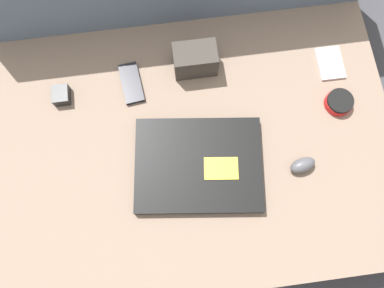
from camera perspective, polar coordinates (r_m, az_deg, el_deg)
The scene contains 9 objects.
ground_plane at distance 1.18m, azimuth -0.00°, elevation -2.13°, with size 8.00×8.00×0.00m, color #38383D.
couch_seat at distance 1.11m, azimuth -0.00°, elevation -1.27°, with size 1.14×0.79×0.15m.
laptop at distance 1.01m, azimuth 1.02°, elevation -3.23°, with size 0.37×0.30×0.03m.
computer_mouse at distance 1.04m, azimuth 16.51°, elevation -3.11°, with size 0.08×0.05×0.04m.
speaker_puck at distance 1.14m, azimuth 21.50°, elevation 5.96°, with size 0.08×0.08×0.03m.
phone_silver at distance 1.19m, azimuth 20.31°, elevation 11.47°, with size 0.07×0.10×0.01m.
phone_black at distance 1.10m, azimuth -9.22°, elevation 9.13°, with size 0.07×0.13×0.01m.
camera_pouch at distance 1.08m, azimuth 0.48°, elevation 12.73°, with size 0.12×0.08×0.09m.
charger_brick at distance 1.13m, azimuth -19.30°, elevation 7.04°, with size 0.05×0.05×0.03m.
Camera 1 is at (-0.03, -0.26, 1.15)m, focal length 35.00 mm.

